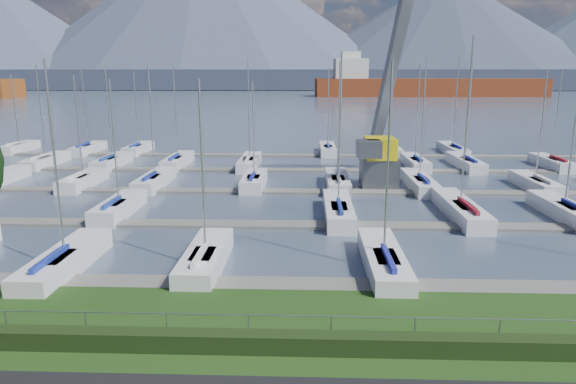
{
  "coord_description": "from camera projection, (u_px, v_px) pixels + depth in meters",
  "views": [
    {
      "loc": [
        1.05,
        -16.98,
        9.72
      ],
      "look_at": [
        0.0,
        12.0,
        3.0
      ],
      "focal_mm": 32.0,
      "sensor_mm": 36.0,
      "label": 1
    }
  ],
  "objects": [
    {
      "name": "water",
      "position": [
        305.0,
        93.0,
        271.98
      ],
      "size": [
        800.0,
        540.0,
        0.2
      ],
      "primitive_type": "cube",
      "color": "#48556A"
    },
    {
      "name": "hedge",
      "position": [
        275.0,
        343.0,
        18.3
      ],
      "size": [
        80.0,
        0.7,
        0.7
      ],
      "primitive_type": "cube",
      "color": "black",
      "rests_on": "grass"
    },
    {
      "name": "fence",
      "position": [
        276.0,
        315.0,
        18.5
      ],
      "size": [
        80.0,
        0.04,
        0.04
      ],
      "primitive_type": "cylinder",
      "rotation": [
        0.0,
        1.57,
        0.0
      ],
      "color": "gray",
      "rests_on": "grass"
    },
    {
      "name": "foothill",
      "position": [
        305.0,
        79.0,
        338.68
      ],
      "size": [
        900.0,
        80.0,
        12.0
      ],
      "primitive_type": "cube",
      "color": "#3A4255",
      "rests_on": "water"
    },
    {
      "name": "mountains",
      "position": [
        315.0,
        25.0,
        401.89
      ],
      "size": [
        1190.0,
        360.0,
        115.0
      ],
      "color": "#3C4457",
      "rests_on": "water"
    },
    {
      "name": "docks",
      "position": [
        294.0,
        192.0,
        44.13
      ],
      "size": [
        90.0,
        41.6,
        0.25
      ],
      "color": "gray",
      "rests_on": "water"
    },
    {
      "name": "crane",
      "position": [
        384.0,
        124.0,
        46.03
      ],
      "size": [
        5.51,
        13.21,
        22.35
      ],
      "rotation": [
        0.0,
        0.0,
        0.01
      ],
      "color": "#53555A",
      "rests_on": "water"
    },
    {
      "name": "cargo_ship_mid",
      "position": [
        419.0,
        88.0,
        227.51
      ],
      "size": [
        101.24,
        21.8,
        21.5
      ],
      "rotation": [
        0.0,
        0.0,
        0.04
      ],
      "color": "maroon",
      "rests_on": "water"
    },
    {
      "name": "sailboat_fleet",
      "position": [
        284.0,
        123.0,
        45.06
      ],
      "size": [
        74.57,
        50.41,
        13.11
      ],
      "color": "maroon",
      "rests_on": "water"
    }
  ]
}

